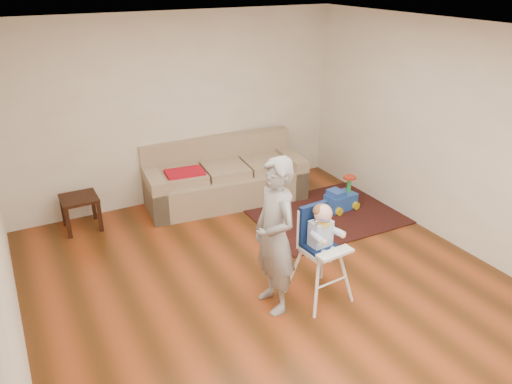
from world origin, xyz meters
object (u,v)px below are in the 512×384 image
side_table (81,213)px  toy_ball (307,228)px  sofa (224,172)px  adult (275,237)px  ride_on_toy (341,193)px  high_chair (320,254)px

side_table → toy_ball: (2.57, -1.57, -0.15)m
sofa → adult: 2.67m
adult → sofa: bearing=167.6°
side_table → ride_on_toy: bearing=-19.3°
toy_ball → high_chair: 1.44m
toy_ball → sofa: bearing=109.2°
toy_ball → side_table: bearing=148.6°
toy_ball → adult: (-1.15, -1.10, 0.73)m
sofa → high_chair: (-0.15, -2.66, 0.08)m
ride_on_toy → toy_ball: ride_on_toy is taller
toy_ball → ride_on_toy: bearing=24.4°
ride_on_toy → side_table: bearing=154.4°
sofa → high_chair: bearing=-87.1°
ride_on_toy → high_chair: bearing=-139.5°
adult → high_chair: bearing=80.2°
ride_on_toy → high_chair: size_ratio=0.43×
high_chair → adult: 0.58m
toy_ball → adult: adult is taller
sofa → side_table: sofa is taller
sofa → adult: (-0.64, -2.56, 0.37)m
side_table → high_chair: bearing=-55.3°
adult → side_table: bearing=-150.4°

